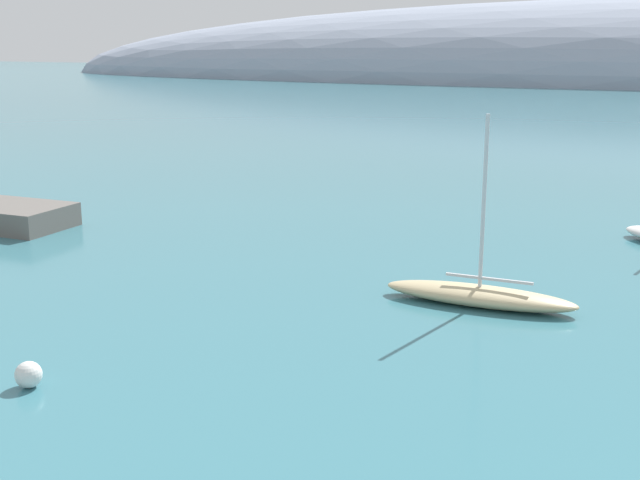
{
  "coord_description": "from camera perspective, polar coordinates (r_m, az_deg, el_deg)",
  "views": [
    {
      "loc": [
        15.38,
        -0.76,
        9.94
      ],
      "look_at": [
        2.18,
        28.39,
        2.11
      ],
      "focal_mm": 46.03,
      "sensor_mm": 36.0,
      "label": 1
    }
  ],
  "objects": [
    {
      "name": "sailboat_sand_outer_mooring",
      "position": [
        32.15,
        11.02,
        -3.73
      ],
      "size": [
        7.45,
        1.9,
        7.32
      ],
      "rotation": [
        0.0,
        0.0,
        3.15
      ],
      "color": "#C6B284",
      "rests_on": "water"
    },
    {
      "name": "mooring_buoy_white",
      "position": [
        25.79,
        -19.61,
        -8.81
      ],
      "size": [
        0.8,
        0.8,
        0.8
      ],
      "primitive_type": "sphere",
      "color": "silver",
      "rests_on": "water"
    }
  ]
}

